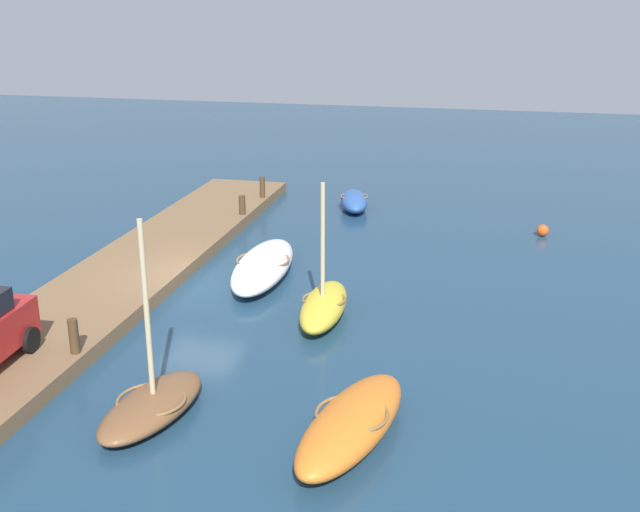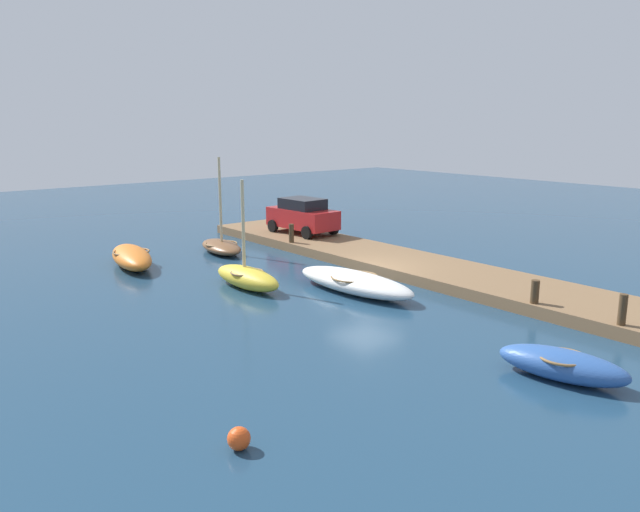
% 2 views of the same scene
% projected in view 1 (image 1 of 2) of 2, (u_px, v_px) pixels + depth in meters
% --- Properties ---
extents(ground_plane, '(84.00, 84.00, 0.00)m').
position_uv_depth(ground_plane, '(198.00, 286.00, 24.34)').
color(ground_plane, navy).
extents(dock_platform, '(25.06, 3.58, 0.42)m').
position_uv_depth(dock_platform, '(129.00, 274.00, 24.76)').
color(dock_platform, brown).
rests_on(dock_platform, ground_plane).
extents(rowboat_orange, '(4.56, 2.36, 0.84)m').
position_uv_depth(rowboat_orange, '(352.00, 423.00, 15.73)').
color(rowboat_orange, orange).
rests_on(rowboat_orange, ground_plane).
extents(rowboat_brown, '(3.52, 1.96, 4.46)m').
position_uv_depth(rowboat_brown, '(152.00, 404.00, 16.65)').
color(rowboat_brown, brown).
rests_on(rowboat_brown, ground_plane).
extents(dinghy_blue, '(3.23, 1.80, 0.75)m').
position_uv_depth(dinghy_blue, '(354.00, 201.00, 32.84)').
color(dinghy_blue, '#2D569E').
rests_on(dinghy_blue, ground_plane).
extents(rowboat_yellow, '(3.59, 1.28, 4.00)m').
position_uv_depth(rowboat_yellow, '(324.00, 305.00, 21.69)').
color(rowboat_yellow, gold).
rests_on(rowboat_yellow, ground_plane).
extents(motorboat_white, '(5.40, 2.06, 0.75)m').
position_uv_depth(motorboat_white, '(263.00, 266.00, 24.99)').
color(motorboat_white, white).
rests_on(motorboat_white, ground_plane).
extents(mooring_post_west, '(0.23, 0.23, 0.90)m').
position_uv_depth(mooring_post_west, '(262.00, 187.00, 33.11)').
color(mooring_post_west, '#47331E').
rests_on(mooring_post_west, dock_platform).
extents(mooring_post_mid_west, '(0.26, 0.26, 0.75)m').
position_uv_depth(mooring_post_mid_west, '(242.00, 205.00, 30.60)').
color(mooring_post_mid_west, '#47331E').
rests_on(mooring_post_mid_west, dock_platform).
extents(mooring_post_mid_east, '(0.24, 0.24, 0.88)m').
position_uv_depth(mooring_post_mid_east, '(74.00, 336.00, 18.70)').
color(mooring_post_mid_east, '#47331E').
rests_on(mooring_post_mid_east, dock_platform).
extents(marker_buoy, '(0.45, 0.45, 0.45)m').
position_uv_depth(marker_buoy, '(543.00, 230.00, 29.28)').
color(marker_buoy, '#E54C19').
rests_on(marker_buoy, ground_plane).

